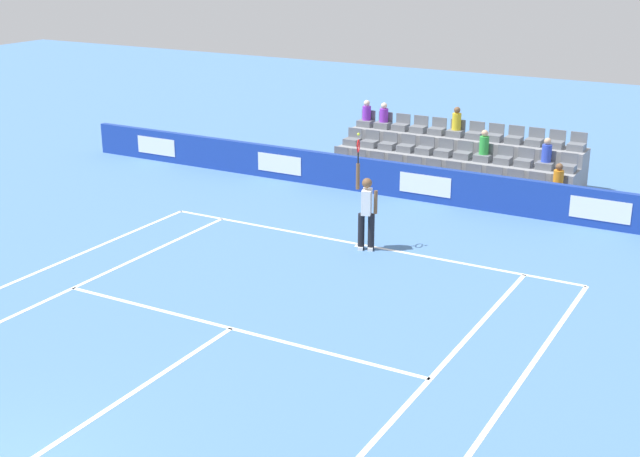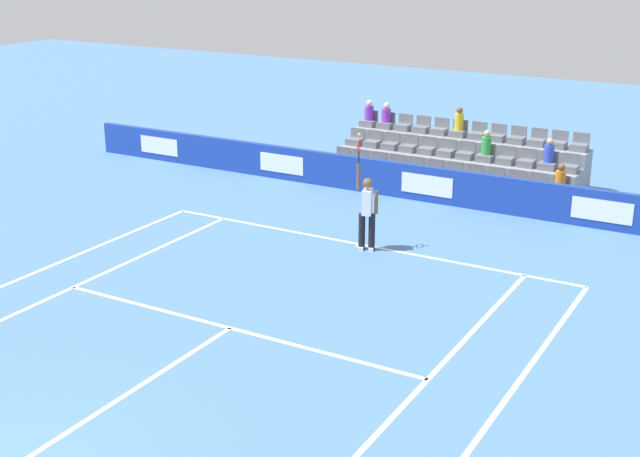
{
  "view_description": "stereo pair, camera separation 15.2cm",
  "coord_description": "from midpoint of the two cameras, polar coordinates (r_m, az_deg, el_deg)",
  "views": [
    {
      "loc": [
        -8.91,
        5.99,
        7.18
      ],
      "look_at": [
        -0.15,
        -9.64,
        1.1
      ],
      "focal_mm": 48.65,
      "sensor_mm": 36.0,
      "label": 1
    },
    {
      "loc": [
        -9.04,
        5.92,
        7.18
      ],
      "look_at": [
        -0.15,
        -9.64,
        1.1
      ],
      "focal_mm": 48.65,
      "sensor_mm": 36.0,
      "label": 2
    }
  ],
  "objects": [
    {
      "name": "line_centre_mark",
      "position": [
        21.14,
        2.75,
        -1.13
      ],
      "size": [
        0.1,
        0.2,
        0.01
      ],
      "primitive_type": "cube",
      "color": "white",
      "rests_on": "ground"
    },
    {
      "name": "tennis_player",
      "position": [
        20.57,
        3.31,
        1.2
      ],
      "size": [
        0.54,
        0.42,
        2.85
      ],
      "color": "black",
      "rests_on": "ground"
    },
    {
      "name": "line_singles_sideline_left",
      "position": [
        19.09,
        -16.66,
        -4.18
      ],
      "size": [
        0.1,
        11.89,
        0.01
      ],
      "primitive_type": "cube",
      "color": "white",
      "rests_on": "ground"
    },
    {
      "name": "line_doubles_sideline_right",
      "position": [
        14.33,
        11.83,
        -11.76
      ],
      "size": [
        0.1,
        11.89,
        0.01
      ],
      "primitive_type": "cube",
      "color": "white",
      "rests_on": "ground"
    },
    {
      "name": "line_singles_sideline_right",
      "position": [
        14.72,
        6.69,
        -10.57
      ],
      "size": [
        0.1,
        11.89,
        0.01
      ],
      "primitive_type": "cube",
      "color": "white",
      "rests_on": "ground"
    },
    {
      "name": "line_service",
      "position": [
        16.87,
        -5.68,
        -6.53
      ],
      "size": [
        8.23,
        0.1,
        0.01
      ],
      "primitive_type": "cube",
      "color": "white",
      "rests_on": "ground"
    },
    {
      "name": "line_doubles_sideline_left",
      "position": [
        20.05,
        -19.39,
        -3.35
      ],
      "size": [
        0.1,
        11.89,
        0.01
      ],
      "primitive_type": "cube",
      "color": "white",
      "rests_on": "ground"
    },
    {
      "name": "line_centre_service",
      "position": [
        14.69,
        -13.02,
        -11.03
      ],
      "size": [
        0.1,
        6.4,
        0.01
      ],
      "primitive_type": "cube",
      "color": "white",
      "rests_on": "ground"
    },
    {
      "name": "sponsor_barrier",
      "position": [
        24.71,
        7.31,
        2.91
      ],
      "size": [
        24.17,
        0.22,
        1.02
      ],
      "color": "#193899",
      "rests_on": "ground"
    },
    {
      "name": "stadium_stand",
      "position": [
        26.78,
        9.25,
        4.15
      ],
      "size": [
        7.44,
        2.85,
        2.18
      ],
      "color": "gray",
      "rests_on": "ground"
    },
    {
      "name": "line_baseline",
      "position": [
        21.22,
        2.88,
        -1.05
      ],
      "size": [
        10.97,
        0.1,
        0.01
      ],
      "primitive_type": "cube",
      "color": "white",
      "rests_on": "ground"
    }
  ]
}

